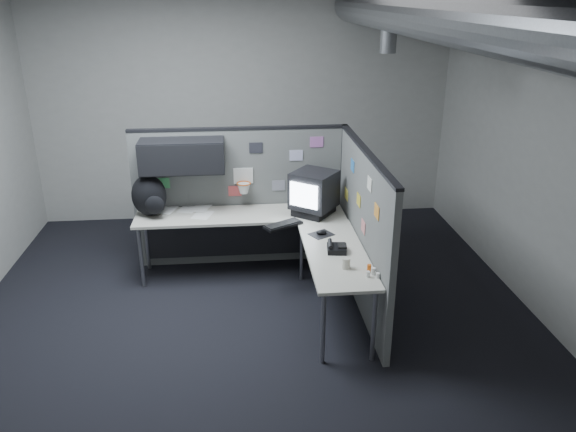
{
  "coord_description": "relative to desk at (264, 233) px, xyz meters",
  "views": [
    {
      "loc": [
        -0.13,
        -4.81,
        3.01
      ],
      "look_at": [
        0.37,
        0.35,
        0.94
      ],
      "focal_mm": 35.0,
      "sensor_mm": 36.0,
      "label": 1
    }
  ],
  "objects": [
    {
      "name": "partition_right",
      "position": [
        0.95,
        -0.49,
        0.21
      ],
      "size": [
        0.07,
        2.23,
        1.63
      ],
      "color": "#5C5E5C",
      "rests_on": "ground"
    },
    {
      "name": "bottles",
      "position": [
        0.86,
        -1.27,
        0.15
      ],
      "size": [
        0.12,
        0.14,
        0.07
      ],
      "rotation": [
        0.0,
        0.0,
        -0.03
      ],
      "color": "silver",
      "rests_on": "desk"
    },
    {
      "name": "papers",
      "position": [
        -0.81,
        0.43,
        0.12
      ],
      "size": [
        0.67,
        0.5,
        0.01
      ],
      "rotation": [
        0.0,
        0.0,
        -0.32
      ],
      "color": "white",
      "rests_on": "desk"
    },
    {
      "name": "phone",
      "position": [
        0.64,
        -0.77,
        0.15
      ],
      "size": [
        0.2,
        0.22,
        0.09
      ],
      "rotation": [
        0.0,
        0.0,
        -0.3
      ],
      "color": "black",
      "rests_on": "desk"
    },
    {
      "name": "cup",
      "position": [
        0.66,
        -1.13,
        0.17
      ],
      "size": [
        0.09,
        0.09,
        0.1
      ],
      "primitive_type": "cylinder",
      "rotation": [
        0.0,
        0.0,
        0.21
      ],
      "color": "#BBB6A5",
      "rests_on": "desk"
    },
    {
      "name": "keyboard",
      "position": [
        0.19,
        -0.12,
        0.13
      ],
      "size": [
        0.43,
        0.34,
        0.04
      ],
      "rotation": [
        0.0,
        0.0,
        -0.25
      ],
      "color": "black",
      "rests_on": "desk"
    },
    {
      "name": "monitor",
      "position": [
        0.56,
        0.21,
        0.37
      ],
      "size": [
        0.59,
        0.59,
        0.48
      ],
      "rotation": [
        0.0,
        0.0,
        0.13
      ],
      "color": "black",
      "rests_on": "desk"
    },
    {
      "name": "partition_back",
      "position": [
        -0.4,
        0.53,
        0.38
      ],
      "size": [
        2.44,
        0.42,
        1.63
      ],
      "color": "#5C5E5C",
      "rests_on": "ground"
    },
    {
      "name": "backpack",
      "position": [
        -1.22,
        0.32,
        0.34
      ],
      "size": [
        0.41,
        0.37,
        0.46
      ],
      "rotation": [
        0.0,
        0.0,
        0.14
      ],
      "color": "black",
      "rests_on": "desk"
    },
    {
      "name": "room",
      "position": [
        0.41,
        -0.7,
        1.48
      ],
      "size": [
        5.62,
        5.62,
        3.22
      ],
      "color": "black",
      "rests_on": "ground"
    },
    {
      "name": "desk",
      "position": [
        0.0,
        0.0,
        0.0
      ],
      "size": [
        2.31,
        2.11,
        0.73
      ],
      "color": "beige",
      "rests_on": "ground"
    },
    {
      "name": "mouse",
      "position": [
        0.56,
        -0.37,
        0.13
      ],
      "size": [
        0.28,
        0.26,
        0.05
      ],
      "rotation": [
        0.0,
        0.0,
        -0.27
      ],
      "color": "black",
      "rests_on": "desk"
    }
  ]
}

